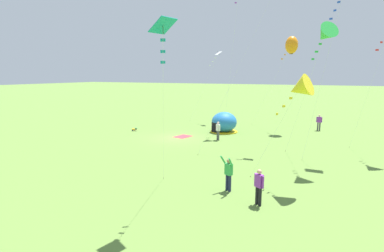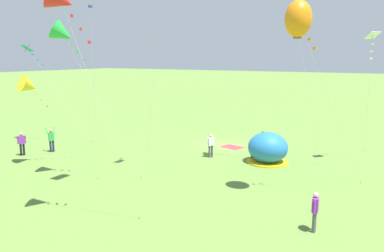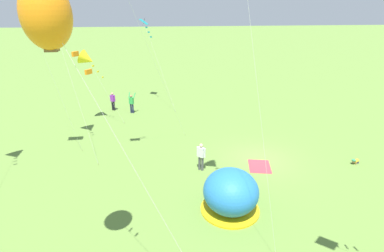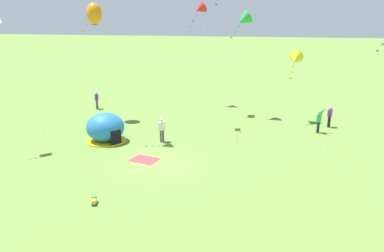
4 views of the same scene
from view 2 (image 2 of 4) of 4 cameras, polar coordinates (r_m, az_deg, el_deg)
ground_plane at (r=30.82m, az=4.86°, el=-2.91°), size 300.00×300.00×0.00m
popup_tent at (r=26.03m, az=11.46°, el=-3.35°), size 2.81×2.81×2.10m
picnic_blanket at (r=30.22m, az=6.12°, el=-3.19°), size 1.95×1.65×0.01m
toddler_crawling at (r=35.48m, az=10.73°, el=-0.97°), size 0.39×0.55×0.32m
person_watching_sky at (r=16.53m, az=18.23°, el=-12.01°), size 0.28×0.59×1.72m
person_arms_raised at (r=30.27m, az=-20.64°, el=-1.87°), size 0.63×0.72×1.89m
person_strolling at (r=26.83m, az=2.88°, el=-2.80°), size 0.43×0.48×1.72m
person_with_toddler at (r=30.02m, az=-24.51°, el=-2.32°), size 0.41×0.51×1.72m
kite_red at (r=16.30m, az=-19.32°, el=17.66°), size 3.07×2.57×10.03m
kite_yellow at (r=26.29m, az=-23.58°, el=5.60°), size 1.49×3.33×6.03m
kite_teal at (r=33.57m, az=-23.47°, el=10.35°), size 4.71×3.05×8.17m
kite_white at (r=27.15m, az=25.75°, el=11.50°), size 0.98×4.25×8.77m
kite_orange at (r=18.77m, az=15.90°, el=15.41°), size 3.50×5.17×9.75m
kite_green at (r=22.27m, az=-19.06°, el=13.11°), size 4.26×3.24×9.13m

